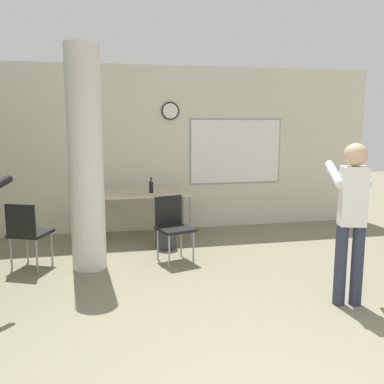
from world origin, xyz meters
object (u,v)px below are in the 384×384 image
(chair_near_pillar, at_px, (27,230))
(person_playing_side, at_px, (351,211))
(folding_table, at_px, (140,196))
(chair_table_front, at_px, (173,223))
(bottle_on_table, at_px, (151,187))

(chair_near_pillar, height_order, person_playing_side, person_playing_side)
(folding_table, distance_m, person_playing_side, 3.53)
(chair_table_front, distance_m, chair_near_pillar, 1.87)
(folding_table, bearing_deg, chair_table_front, -74.88)
(folding_table, distance_m, chair_table_front, 1.27)
(chair_near_pillar, bearing_deg, folding_table, 37.53)
(chair_table_front, relative_size, chair_near_pillar, 1.00)
(chair_near_pillar, xyz_separation_m, person_playing_side, (3.40, -1.80, 0.47))
(bottle_on_table, xyz_separation_m, chair_table_front, (0.16, -1.15, -0.33))
(bottle_on_table, bearing_deg, person_playing_side, -60.07)
(chair_table_front, relative_size, person_playing_side, 0.52)
(folding_table, bearing_deg, person_playing_side, -58.17)
(chair_near_pillar, bearing_deg, bottle_on_table, 33.30)
(chair_table_front, xyz_separation_m, chair_near_pillar, (-1.87, 0.02, 0.00))
(chair_near_pillar, distance_m, person_playing_side, 3.88)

